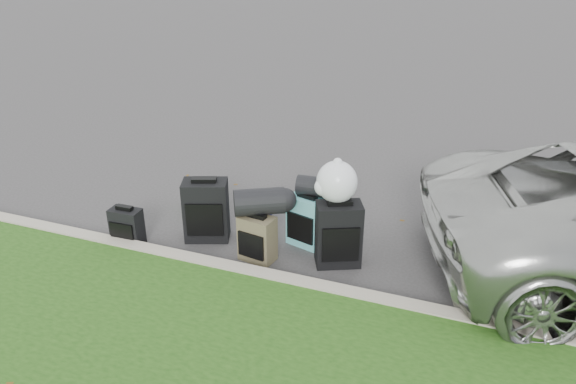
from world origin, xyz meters
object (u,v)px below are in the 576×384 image
(suitcase_large_black_left, at_px, (206,210))
(suitcase_olive, at_px, (257,238))
(suitcase_small_black, at_px, (127,227))
(suitcase_large_black_right, at_px, (338,234))
(tote_navy, at_px, (260,208))
(suitcase_teal, at_px, (307,221))
(tote_green, at_px, (197,199))

(suitcase_large_black_left, height_order, suitcase_olive, suitcase_large_black_left)
(suitcase_small_black, height_order, suitcase_large_black_right, suitcase_large_black_right)
(tote_navy, bearing_deg, suitcase_small_black, -128.71)
(suitcase_olive, height_order, suitcase_teal, suitcase_teal)
(suitcase_large_black_left, xyz_separation_m, suitcase_teal, (1.21, 0.30, -0.07))
(tote_green, distance_m, tote_navy, 0.92)
(suitcase_teal, bearing_deg, suitcase_large_black_left, -150.64)
(suitcase_small_black, bearing_deg, tote_navy, 42.59)
(suitcase_olive, bearing_deg, tote_green, 154.16)
(suitcase_large_black_left, relative_size, suitcase_large_black_right, 1.02)
(suitcase_large_black_left, xyz_separation_m, tote_navy, (0.40, 0.74, -0.25))
(suitcase_olive, xyz_separation_m, suitcase_large_black_right, (0.90, 0.25, 0.10))
(suitcase_olive, bearing_deg, suitcase_teal, 60.51)
(suitcase_small_black, xyz_separation_m, tote_green, (0.32, 1.15, -0.09))
(suitcase_small_black, distance_m, tote_green, 1.20)
(suitcase_small_black, relative_size, suitcase_teal, 0.75)
(suitcase_large_black_left, distance_m, suitcase_teal, 1.25)
(suitcase_small_black, height_order, suitcase_olive, suitcase_olive)
(suitcase_olive, height_order, tote_navy, suitcase_olive)
(suitcase_teal, distance_m, tote_navy, 0.94)
(suitcase_small_black, bearing_deg, suitcase_olive, 6.51)
(suitcase_teal, distance_m, suitcase_large_black_right, 0.56)
(suitcase_large_black_left, distance_m, suitcase_large_black_right, 1.68)
(suitcase_small_black, height_order, suitcase_large_black_left, suitcase_large_black_left)
(suitcase_olive, bearing_deg, tote_navy, 120.72)
(suitcase_teal, height_order, tote_navy, suitcase_teal)
(suitcase_large_black_right, bearing_deg, suitcase_olive, 170.32)
(suitcase_olive, relative_size, suitcase_large_black_right, 0.73)
(suitcase_small_black, xyz_separation_m, tote_navy, (1.24, 1.22, -0.10))
(suitcase_large_black_left, relative_size, suitcase_teal, 1.22)
(suitcase_small_black, height_order, suitcase_teal, suitcase_teal)
(suitcase_large_black_right, xyz_separation_m, tote_navy, (-1.29, 0.73, -0.25))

